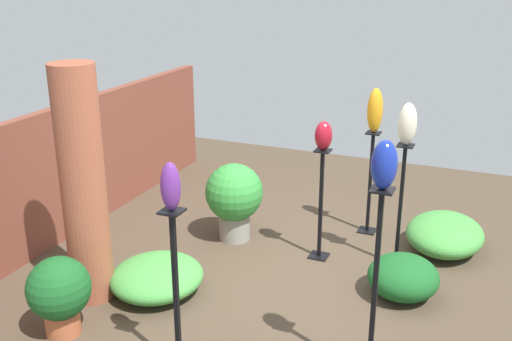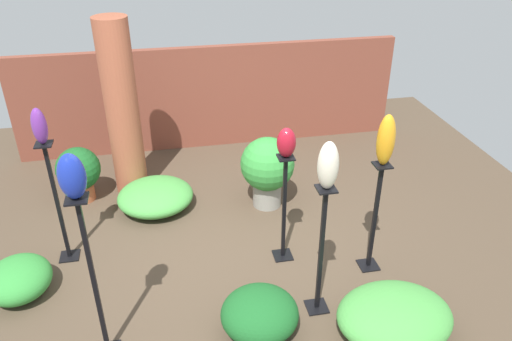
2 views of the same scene
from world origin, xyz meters
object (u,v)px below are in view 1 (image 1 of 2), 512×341
Objects in this scene: pedestal_cobalt at (374,296)px; art_vase_amber at (375,110)px; pedestal_violet at (176,300)px; pedestal_ivory at (400,212)px; potted_plant_front_right at (59,292)px; pedestal_amber at (370,187)px; brick_pillar at (83,187)px; art_vase_violet at (171,187)px; art_vase_ruby at (323,136)px; pedestal_ruby at (321,209)px; art_vase_ivory at (408,124)px; art_vase_cobalt at (384,165)px; potted_plant_front_left at (234,196)px.

art_vase_amber is at bearing 13.26° from pedestal_cobalt.
pedestal_violet is 2.69m from pedestal_ivory.
art_vase_amber is at bearing -32.29° from potted_plant_front_right.
pedestal_ivory is at bearing -146.60° from pedestal_amber.
art_vase_violet is at bearing -116.31° from brick_pillar.
art_vase_violet is 1.20× the size of art_vase_ruby.
art_vase_ruby is at bearing 158.43° from art_vase_amber.
pedestal_ruby is 1.70× the size of potted_plant_front_right.
pedestal_ruby is at bearing 99.35° from art_vase_ivory.
art_vase_cobalt reaches higher than art_vase_ruby.
art_vase_violet is 2.30m from art_vase_ruby.
brick_pillar is 2.44m from pedestal_ruby.
art_vase_ivory reaches higher than pedestal_cobalt.
pedestal_cobalt is at bearing -175.57° from pedestal_ivory.
art_vase_violet is 1.03× the size of art_vase_cobalt.
art_vase_amber is 3.78m from potted_plant_front_right.
brick_pillar is 3.24m from art_vase_amber.
pedestal_ivory reaches higher than potted_plant_front_left.
art_vase_cobalt reaches higher than pedestal_ivory.
art_vase_ivory is at bearing 90.00° from pedestal_ivory.
potted_plant_front_right is (-3.06, 1.94, -1.06)m from art_vase_amber.
art_vase_ivory is (-0.71, -0.47, 0.07)m from art_vase_amber.
pedestal_amber is 0.91m from pedestal_ruby.
brick_pillar is 5.29× the size of art_vase_ivory.
art_vase_violet is (-3.10, 0.77, 0.98)m from pedestal_amber.
brick_pillar reaches higher than art_vase_violet.
pedestal_ivory is 0.93m from art_vase_ivory.
brick_pillar is 7.42× the size of art_vase_ruby.
art_vase_ruby is (-0.00, -0.00, 0.81)m from pedestal_ruby.
brick_pillar reaches higher than art_vase_cobalt.
pedestal_amber is at bearing 33.40° from art_vase_ivory.
pedestal_violet is 3.88× the size of art_vase_cobalt.
pedestal_cobalt is (-0.17, -2.70, -0.39)m from brick_pillar.
brick_pillar is 3.13× the size of potted_plant_front_right.
art_vase_violet is 0.72× the size of art_vase_amber.
art_vase_ivory reaches higher than pedestal_ivory.
potted_plant_front_right is (-2.22, 1.60, -0.96)m from art_vase_ruby.
pedestal_cobalt is 2.02m from pedestal_ruby.
art_vase_cobalt is at bearing -132.63° from potted_plant_front_left.
potted_plant_front_left is at bearing 47.37° from art_vase_cobalt.
brick_pillar is at bearing 124.23° from pedestal_ivory.
pedestal_cobalt reaches higher than pedestal_violet.
brick_pillar reaches higher than art_vase_ivory.
pedestal_violet is 3.20m from pedestal_amber.
pedestal_cobalt is at bearing -70.83° from art_vase_violet.
potted_plant_front_right is at bearing -166.24° from brick_pillar.
pedestal_violet is 3.30m from art_vase_amber.
art_vase_violet is at bearing 109.17° from art_vase_cobalt.
brick_pillar is 1.68× the size of pedestal_ivory.
potted_plant_front_left is (1.83, 1.98, -0.20)m from pedestal_cobalt.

